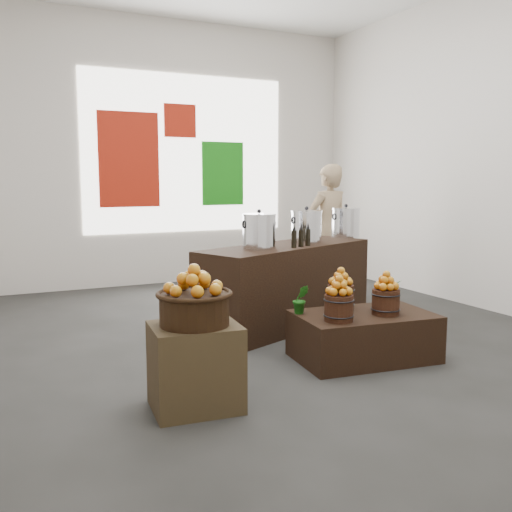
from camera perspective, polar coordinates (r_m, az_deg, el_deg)
name	(u,v)px	position (r m, az deg, el deg)	size (l,w,h in m)	color
ground	(271,337)	(5.92, 1.47, -8.14)	(7.00, 7.00, 0.00)	#31312F
back_wall	(167,154)	(8.96, -8.85, 10.08)	(6.00, 0.04, 4.00)	silver
back_opening	(186,154)	(9.04, -6.97, 10.09)	(3.20, 0.02, 2.40)	white
deco_red_left	(129,160)	(8.78, -12.59, 9.38)	(0.90, 0.04, 1.40)	#A71D0C
deco_green_right	(223,174)	(9.23, -3.35, 8.22)	(0.70, 0.04, 1.00)	#167C13
deco_red_upper	(180,121)	(9.03, -7.62, 13.27)	(0.50, 0.04, 0.50)	#A71D0C
crate	(195,367)	(4.12, -6.09, -10.96)	(0.61, 0.50, 0.61)	#463921
wicker_basket	(194,309)	(4.00, -6.17, -5.33)	(0.49, 0.49, 0.22)	black
apples_in_basket	(194,279)	(3.96, -6.22, -2.34)	(0.38, 0.38, 0.20)	#961804
display_table	(364,336)	(5.28, 10.71, -7.88)	(1.22, 0.75, 0.42)	black
apple_bucket_front_left	(339,308)	(4.90, 8.27, -5.17)	(0.24, 0.24, 0.22)	#381C0F
apples_in_bucket_front_left	(339,285)	(4.86, 8.32, -2.94)	(0.18, 0.18, 0.16)	#961804
apple_bucket_front_right	(386,302)	(5.21, 12.84, -4.51)	(0.24, 0.24, 0.22)	#381C0F
apples_in_bucket_front_right	(386,280)	(5.17, 12.90, -2.40)	(0.18, 0.18, 0.16)	#961804
apple_bucket_rear	(341,297)	(5.34, 8.46, -4.09)	(0.24, 0.24, 0.22)	#381C0F
apples_in_bucket_rear	(341,276)	(5.30, 8.50, -2.04)	(0.18, 0.18, 0.16)	#961804
herb_garnish_right	(387,294)	(5.50, 13.01, -3.69)	(0.23, 0.20, 0.26)	#155612
herb_garnish_left	(301,299)	(5.12, 4.50, -4.34)	(0.14, 0.12, 0.26)	#155612
counter	(286,285)	(6.30, 3.05, -2.96)	(2.21, 0.70, 0.90)	black
stock_pot_left	(259,232)	(5.88, 0.31, 2.40)	(0.34, 0.34, 0.34)	silver
stock_pot_center	(306,227)	(6.49, 5.05, 2.88)	(0.34, 0.34, 0.34)	silver
stock_pot_right	(346,223)	(7.15, 8.96, 3.26)	(0.34, 0.34, 0.34)	silver
oil_cruets	(303,235)	(6.08, 4.70, 2.13)	(0.24, 0.06, 0.25)	black
shopper	(328,230)	(7.96, 7.18, 2.56)	(0.66, 0.44, 1.82)	#987E5D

